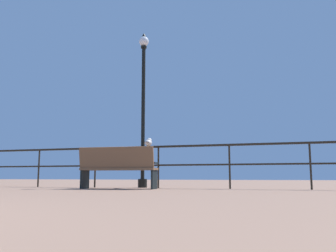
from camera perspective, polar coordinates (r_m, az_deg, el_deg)
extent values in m
cube|color=black|center=(9.31, -6.65, -3.43)|extent=(22.89, 0.05, 0.05)
cube|color=black|center=(9.29, -6.70, -6.25)|extent=(22.89, 0.04, 0.04)
cylinder|color=black|center=(10.65, -19.83, -6.33)|extent=(0.04, 0.04, 1.02)
cylinder|color=black|center=(9.68, -11.49, -6.52)|extent=(0.04, 0.04, 1.02)
cylinder|color=black|center=(8.96, -1.54, -6.56)|extent=(0.04, 0.04, 1.02)
cylinder|color=black|center=(8.54, 9.75, -6.38)|extent=(0.04, 0.04, 1.02)
cylinder|color=black|center=(8.47, 21.69, -5.92)|extent=(0.04, 0.04, 1.02)
cube|color=brown|center=(8.48, -7.81, -6.81)|extent=(1.81, 0.60, 0.05)
cube|color=brown|center=(8.29, -8.29, -5.03)|extent=(1.79, 0.28, 0.50)
cube|color=black|center=(8.21, -2.22, -8.41)|extent=(0.07, 0.41, 0.45)
cube|color=black|center=(8.39, -1.89, -5.91)|extent=(0.06, 0.32, 0.04)
cube|color=black|center=(8.81, -13.07, -8.19)|extent=(0.07, 0.41, 0.45)
cube|color=black|center=(8.98, -12.50, -5.86)|extent=(0.06, 0.32, 0.04)
cylinder|color=black|center=(9.42, -4.08, -9.05)|extent=(0.24, 0.24, 0.22)
cylinder|color=black|center=(9.58, -3.97, 2.25)|extent=(0.10, 0.10, 3.53)
cylinder|color=black|center=(10.05, -3.87, 12.38)|extent=(0.16, 0.16, 0.06)
sphere|color=white|center=(10.11, -3.86, 13.26)|extent=(0.27, 0.27, 0.27)
cone|color=black|center=(10.18, -3.85, 14.24)|extent=(0.12, 0.12, 0.10)
ellipsoid|color=silver|center=(9.09, -3.13, -2.69)|extent=(0.23, 0.32, 0.16)
ellipsoid|color=#90919D|center=(9.09, -3.13, -2.54)|extent=(0.18, 0.28, 0.06)
sphere|color=silver|center=(9.22, -3.01, -2.32)|extent=(0.13, 0.13, 0.13)
cone|color=gold|center=(9.31, -2.93, -2.37)|extent=(0.06, 0.06, 0.05)
cube|color=#90919D|center=(8.93, -3.28, -2.55)|extent=(0.09, 0.12, 0.02)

